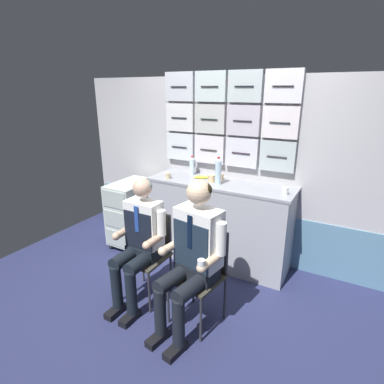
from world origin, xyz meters
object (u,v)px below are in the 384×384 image
at_px(folding_chair_left, 150,245).
at_px(coffee_cup_spare, 212,178).
at_px(water_bottle_clear, 218,171).
at_px(service_trolley, 132,211).
at_px(folding_chair_right, 204,265).
at_px(snack_banana, 201,177).
at_px(crew_member_left, 139,238).
at_px(crew_member_right, 193,251).

distance_m(folding_chair_left, coffee_cup_spare, 1.04).
bearing_deg(water_bottle_clear, coffee_cup_spare, 151.43).
height_order(service_trolley, water_bottle_clear, water_bottle_clear).
height_order(folding_chair_right, snack_banana, snack_banana).
xyz_separation_m(crew_member_left, coffee_cup_spare, (0.26, 1.03, 0.36)).
height_order(folding_chair_right, coffee_cup_spare, coffee_cup_spare).
bearing_deg(service_trolley, folding_chair_right, -28.54).
bearing_deg(crew_member_right, service_trolley, 146.53).
bearing_deg(crew_member_right, folding_chair_right, 80.55).
height_order(crew_member_left, folding_chair_right, crew_member_left).
height_order(crew_member_right, snack_banana, crew_member_right).
xyz_separation_m(folding_chair_left, crew_member_left, (-0.00, -0.16, 0.15)).
relative_size(folding_chair_left, folding_chair_right, 1.00).
xyz_separation_m(crew_member_left, water_bottle_clear, (0.36, 0.98, 0.47)).
bearing_deg(water_bottle_clear, folding_chair_left, -113.58).
relative_size(service_trolley, folding_chair_right, 1.01).
bearing_deg(crew_member_left, snack_banana, 85.03).
height_order(service_trolley, folding_chair_left, service_trolley).
bearing_deg(service_trolley, snack_banana, 10.98).
distance_m(service_trolley, crew_member_left, 1.25).
bearing_deg(folding_chair_left, crew_member_left, -90.84).
bearing_deg(crew_member_left, water_bottle_clear, 69.91).
xyz_separation_m(folding_chair_left, water_bottle_clear, (0.35, 0.81, 0.62)).
xyz_separation_m(crew_member_left, snack_banana, (0.09, 1.08, 0.34)).
relative_size(folding_chair_right, coffee_cup_spare, 10.62).
distance_m(service_trolley, coffee_cup_spare, 1.25).
distance_m(crew_member_right, snack_banana, 1.27).
height_order(service_trolley, snack_banana, snack_banana).
distance_m(crew_member_right, water_bottle_clear, 1.13).
distance_m(folding_chair_right, water_bottle_clear, 1.10).
bearing_deg(folding_chair_left, crew_member_right, -19.84).
xyz_separation_m(water_bottle_clear, snack_banana, (-0.26, 0.11, -0.13)).
distance_m(folding_chair_left, crew_member_left, 0.22).
distance_m(service_trolley, water_bottle_clear, 1.38).
relative_size(service_trolley, crew_member_right, 0.65).
height_order(crew_member_left, crew_member_right, crew_member_right).
height_order(folding_chair_left, coffee_cup_spare, coffee_cup_spare).
bearing_deg(coffee_cup_spare, folding_chair_right, -68.27).
height_order(crew_member_right, coffee_cup_spare, crew_member_right).
bearing_deg(snack_banana, folding_chair_right, -61.52).
bearing_deg(folding_chair_right, crew_member_left, -170.67).
relative_size(water_bottle_clear, coffee_cup_spare, 3.84).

